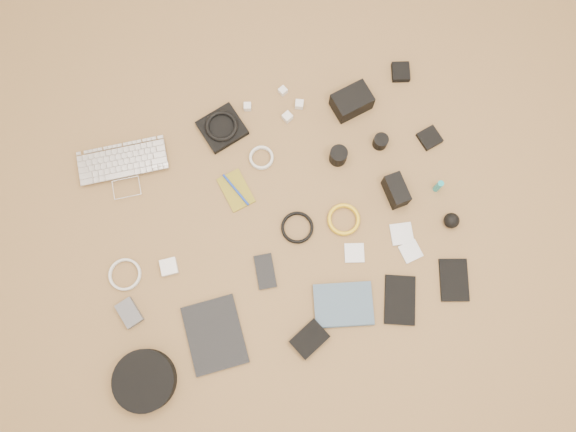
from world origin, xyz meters
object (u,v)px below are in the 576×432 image
object	(u,v)px
phone	(265,271)
paperback	(345,327)
dslr_camera	(352,102)
tablet	(215,335)
laptop	(125,173)
headphone_case	(145,381)

from	to	relation	value
phone	paperback	xyz separation A→B (m)	(0.22, -0.28, 0.01)
dslr_camera	tablet	distance (m)	1.04
laptop	tablet	bearing A→B (deg)	-71.47
dslr_camera	laptop	bearing A→B (deg)	169.77
headphone_case	paperback	bearing A→B (deg)	-2.65
headphone_case	phone	bearing A→B (deg)	25.45
tablet	phone	world-z (taller)	tablet
laptop	paperback	xyz separation A→B (m)	(0.63, -0.81, -0.00)
phone	headphone_case	distance (m)	0.58
laptop	headphone_case	distance (m)	0.78
headphone_case	paperback	distance (m)	0.74
laptop	phone	distance (m)	0.67
tablet	paperback	xyz separation A→B (m)	(0.46, -0.11, 0.00)
laptop	paperback	distance (m)	1.02
dslr_camera	headphone_case	world-z (taller)	dslr_camera
tablet	paperback	world-z (taller)	paperback
tablet	headphone_case	size ratio (longest dim) A/B	1.16
dslr_camera	phone	size ratio (longest dim) A/B	1.13
laptop	paperback	bearing A→B (deg)	-47.05
phone	headphone_case	bearing A→B (deg)	-147.66
laptop	phone	xyz separation A→B (m)	(0.41, -0.53, -0.01)
laptop	dslr_camera	distance (m)	0.93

